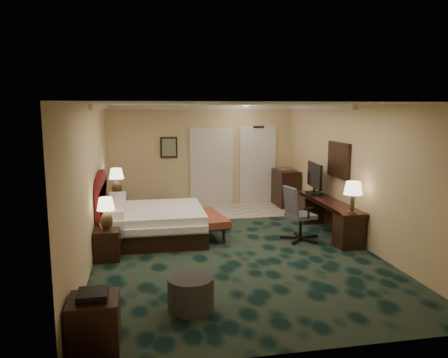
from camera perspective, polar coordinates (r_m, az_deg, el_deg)
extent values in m
cube|color=black|center=(8.50, 0.80, -8.80)|extent=(5.00, 7.50, 0.00)
cube|color=silver|center=(8.08, 0.85, 9.72)|extent=(5.00, 7.50, 0.00)
cube|color=tan|center=(11.85, -2.86, 3.03)|extent=(5.00, 0.00, 2.70)
cube|color=tan|center=(4.65, 10.28, -6.93)|extent=(5.00, 0.00, 2.70)
cube|color=tan|center=(8.06, -16.86, -0.31)|extent=(0.00, 7.50, 2.70)
cube|color=tan|center=(9.02, 16.57, 0.69)|extent=(0.00, 7.50, 2.70)
cube|color=tan|center=(11.41, 2.29, -4.06)|extent=(3.20, 1.70, 0.01)
cube|color=silver|center=(12.16, 4.42, 1.75)|extent=(1.02, 0.06, 2.18)
cube|color=beige|center=(11.88, -1.63, 1.60)|extent=(1.20, 0.06, 2.10)
cube|color=#506D5C|center=(11.69, -7.22, 4.12)|extent=(0.45, 0.06, 0.55)
cube|color=white|center=(9.51, 14.76, 2.41)|extent=(0.05, 0.95, 0.75)
cube|color=white|center=(9.01, -9.11, -5.78)|extent=(1.98, 1.83, 0.63)
cube|color=black|center=(8.02, -15.01, -8.24)|extent=(0.43, 0.49, 0.54)
cube|color=black|center=(10.53, -13.87, -3.79)|extent=(0.49, 0.56, 0.61)
cube|color=brown|center=(9.12, -1.83, -6.04)|extent=(0.67, 1.40, 0.46)
cylinder|color=#2E2E2E|center=(5.96, -4.36, -14.67)|extent=(0.78, 0.78, 0.44)
cube|color=black|center=(5.26, -16.59, -17.62)|extent=(0.54, 0.54, 0.59)
cube|color=black|center=(9.53, 13.43, -4.89)|extent=(0.52, 2.41, 0.70)
cube|color=black|center=(10.05, 11.74, 0.03)|extent=(0.16, 0.93, 0.72)
cube|color=black|center=(11.95, 8.02, -1.16)|extent=(0.52, 0.93, 0.98)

